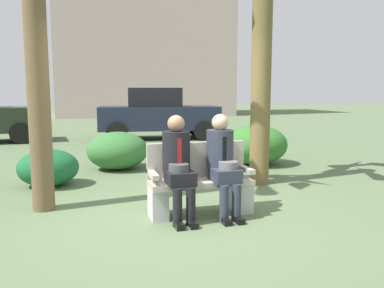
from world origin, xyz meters
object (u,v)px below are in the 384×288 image
(park_bench, at_px, (200,183))
(shrub_mid_lawn, at_px, (48,168))
(parked_car_far, at_px, (158,114))
(seated_man_right, at_px, (223,159))
(seated_man_left, at_px, (178,162))
(shrub_far_lawn, at_px, (118,151))
(building_backdrop, at_px, (142,14))
(shrub_near_bench, at_px, (255,145))

(park_bench, height_order, shrub_mid_lawn, park_bench)
(shrub_mid_lawn, distance_m, parked_car_far, 6.80)
(seated_man_right, height_order, parked_car_far, parked_car_far)
(seated_man_left, height_order, shrub_far_lawn, seated_man_left)
(park_bench, relative_size, parked_car_far, 0.32)
(parked_car_far, height_order, building_backdrop, building_backdrop)
(building_backdrop, bearing_deg, shrub_mid_lawn, -103.20)
(shrub_far_lawn, bearing_deg, parked_car_far, 70.22)
(park_bench, bearing_deg, shrub_far_lawn, 102.79)
(seated_man_right, bearing_deg, seated_man_left, -179.96)
(shrub_near_bench, bearing_deg, building_backdrop, 88.07)
(seated_man_right, relative_size, shrub_near_bench, 0.93)
(shrub_mid_lawn, bearing_deg, building_backdrop, 76.80)
(park_bench, bearing_deg, shrub_mid_lawn, 133.16)
(seated_man_left, relative_size, shrub_near_bench, 0.92)
(shrub_near_bench, height_order, building_backdrop, building_backdrop)
(seated_man_right, height_order, building_backdrop, building_backdrop)
(shrub_far_lawn, distance_m, building_backdrop, 20.53)
(park_bench, distance_m, parked_car_far, 8.24)
(shrub_far_lawn, bearing_deg, shrub_mid_lawn, -137.49)
(shrub_far_lawn, relative_size, building_backdrop, 0.09)
(shrub_far_lawn, relative_size, parked_car_far, 0.30)
(seated_man_right, height_order, shrub_mid_lawn, seated_man_right)
(shrub_mid_lawn, bearing_deg, shrub_near_bench, 11.78)
(seated_man_right, bearing_deg, park_bench, 154.08)
(shrub_far_lawn, xyz_separation_m, parked_car_far, (1.78, 4.94, 0.46))
(seated_man_left, distance_m, shrub_far_lawn, 3.39)
(park_bench, height_order, parked_car_far, parked_car_far)
(park_bench, distance_m, building_backdrop, 23.46)
(shrub_near_bench, bearing_deg, seated_man_left, -128.59)
(park_bench, xyz_separation_m, shrub_mid_lawn, (-1.96, 2.09, -0.09))
(shrub_near_bench, bearing_deg, parked_car_far, 101.92)
(parked_car_far, xyz_separation_m, building_backdrop, (1.75, 14.24, 5.94))
(park_bench, xyz_separation_m, parked_car_far, (1.05, 8.17, 0.45))
(park_bench, relative_size, shrub_mid_lawn, 1.32)
(seated_man_left, xyz_separation_m, shrub_far_lawn, (-0.42, 3.35, -0.33))
(building_backdrop, bearing_deg, shrub_near_bench, -91.93)
(seated_man_right, xyz_separation_m, building_backdrop, (2.54, 22.53, 6.07))
(shrub_mid_lawn, bearing_deg, park_bench, -46.84)
(park_bench, relative_size, building_backdrop, 0.10)
(seated_man_right, distance_m, shrub_near_bench, 3.62)
(park_bench, height_order, seated_man_left, seated_man_left)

